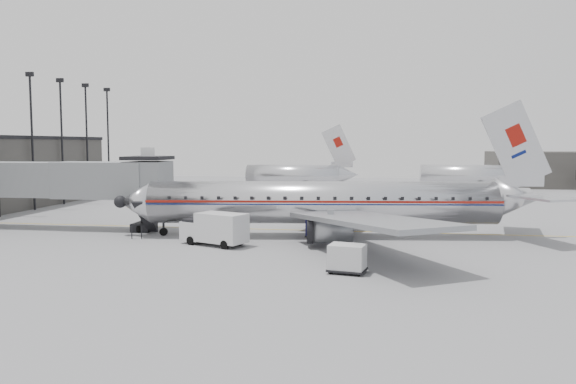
# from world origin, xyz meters

# --- Properties ---
(ground) EXTENTS (160.00, 160.00, 0.00)m
(ground) POSITION_xyz_m (0.00, 0.00, 0.00)
(ground) COLOR slate
(ground) RESTS_ON ground
(apron_line) EXTENTS (60.00, 0.15, 0.01)m
(apron_line) POSITION_xyz_m (3.00, 6.00, 0.01)
(apron_line) COLOR gold
(apron_line) RESTS_ON ground
(jet_bridge) EXTENTS (21.00, 6.20, 7.10)m
(jet_bridge) POSITION_xyz_m (-16.66, 3.67, 4.18)
(jet_bridge) COLOR slate
(jet_bridge) RESTS_ON ground
(floodlight_masts) EXTENTS (0.90, 42.25, 15.25)m
(floodlight_masts) POSITION_xyz_m (-27.50, 13.00, 8.36)
(floodlight_masts) COLOR black
(floodlight_masts) RESTS_ON ground
(distant_aircraft_near) EXTENTS (16.39, 3.20, 10.26)m
(distant_aircraft_near) POSITION_xyz_m (-1.79, 42.00, 2.73)
(distant_aircraft_near) COLOR silver
(distant_aircraft_near) RESTS_ON ground
(distant_aircraft_mid) EXTENTS (16.39, 3.20, 10.26)m
(distant_aircraft_mid) POSITION_xyz_m (24.21, 46.00, 2.73)
(distant_aircraft_mid) COLOR silver
(distant_aircraft_mid) RESTS_ON ground
(airliner) EXTENTS (34.35, 31.66, 10.88)m
(airliner) POSITION_xyz_m (6.68, 3.08, 2.74)
(airliner) COLOR silver
(airliner) RESTS_ON ground
(service_van) EXTENTS (5.43, 3.81, 2.39)m
(service_van) POSITION_xyz_m (-1.45, -1.97, 1.26)
(service_van) COLOR silver
(service_van) RESTS_ON ground
(baggage_cart_navy) EXTENTS (2.49, 2.13, 1.68)m
(baggage_cart_navy) POSITION_xyz_m (6.00, 2.00, 0.89)
(baggage_cart_navy) COLOR #0F0D37
(baggage_cart_navy) RESTS_ON ground
(baggage_cart_white) EXTENTS (2.38, 1.99, 1.66)m
(baggage_cart_white) POSITION_xyz_m (8.59, -9.40, 0.88)
(baggage_cart_white) COLOR #BDBDBF
(baggage_cart_white) RESTS_ON ground
(ramp_worker) EXTENTS (0.73, 0.56, 1.77)m
(ramp_worker) POSITION_xyz_m (-5.11, 3.00, 0.89)
(ramp_worker) COLOR yellow
(ramp_worker) RESTS_ON ground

